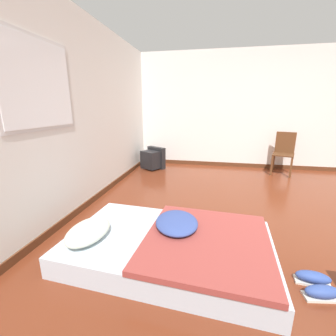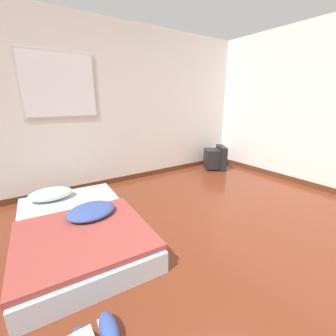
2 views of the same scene
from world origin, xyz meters
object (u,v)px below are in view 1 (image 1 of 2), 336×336
(wooden_chair, at_px, (284,150))
(sneaker_pair, at_px, (317,285))
(crt_tv, at_px, (153,159))
(mattress_bed, at_px, (169,244))

(wooden_chair, xyz_separation_m, sneaker_pair, (-3.40, 0.62, -0.45))
(crt_tv, distance_m, wooden_chair, 2.83)
(mattress_bed, height_order, sneaker_pair, mattress_bed)
(crt_tv, bearing_deg, wooden_chair, -86.22)
(mattress_bed, height_order, crt_tv, crt_tv)
(mattress_bed, distance_m, sneaker_pair, 1.22)
(crt_tv, xyz_separation_m, wooden_chair, (0.19, -2.81, 0.27))
(wooden_chair, bearing_deg, sneaker_pair, 169.59)
(wooden_chair, bearing_deg, mattress_bed, 150.37)
(sneaker_pair, bearing_deg, crt_tv, 34.25)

